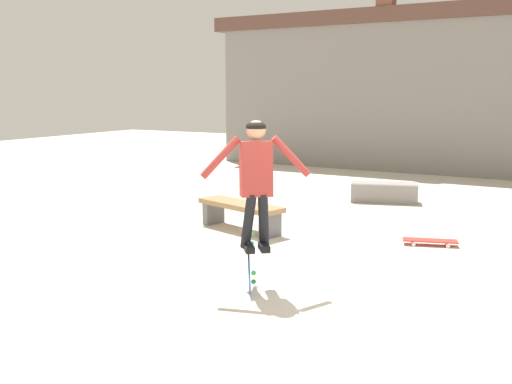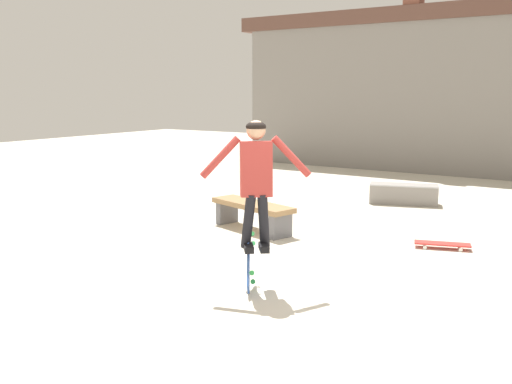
{
  "view_description": "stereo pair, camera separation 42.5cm",
  "coord_description": "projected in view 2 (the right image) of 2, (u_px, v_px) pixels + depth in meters",
  "views": [
    {
      "loc": [
        2.44,
        -5.62,
        2.18
      ],
      "look_at": [
        -0.53,
        -0.25,
        1.1
      ],
      "focal_mm": 40.0,
      "sensor_mm": 36.0,
      "label": 1
    },
    {
      "loc": [
        2.8,
        -5.4,
        2.18
      ],
      "look_at": [
        -0.53,
        -0.25,
        1.1
      ],
      "focal_mm": 40.0,
      "sensor_mm": 36.0,
      "label": 2
    }
  ],
  "objects": [
    {
      "name": "park_bench",
      "position": [
        252.0,
        210.0,
        9.06
      ],
      "size": [
        1.62,
        0.87,
        0.45
      ],
      "rotation": [
        0.0,
        0.0,
        -0.29
      ],
      "color": "#99754C",
      "rests_on": "ground_plane"
    },
    {
      "name": "ground_plane",
      "position": [
        309.0,
        291.0,
        6.34
      ],
      "size": [
        40.0,
        40.0,
        0.0
      ],
      "primitive_type": "plane",
      "color": "beige"
    },
    {
      "name": "skateboard_flipping",
      "position": [
        249.0,
        258.0,
        6.34
      ],
      "size": [
        0.39,
        0.59,
        0.7
      ],
      "rotation": [
        0.0,
        0.0,
        -1.0
      ],
      "color": "#2D519E"
    },
    {
      "name": "skater",
      "position": [
        256.0,
        174.0,
        6.19
      ],
      "size": [
        1.0,
        0.82,
        1.44
      ],
      "rotation": [
        0.0,
        0.0,
        -0.9
      ],
      "color": "#B23833"
    },
    {
      "name": "building_backdrop",
      "position": [
        496.0,
        87.0,
        14.16
      ],
      "size": [
        15.03,
        0.52,
        5.23
      ],
      "color": "gray",
      "rests_on": "ground_plane"
    },
    {
      "name": "skate_ledge",
      "position": [
        404.0,
        194.0,
        11.2
      ],
      "size": [
        1.36,
        0.79,
        0.39
      ],
      "rotation": [
        0.0,
        0.0,
        0.31
      ],
      "color": "gray",
      "rests_on": "ground_plane"
    },
    {
      "name": "skateboard_resting",
      "position": [
        442.0,
        244.0,
        8.02
      ],
      "size": [
        0.79,
        0.43,
        0.08
      ],
      "rotation": [
        0.0,
        0.0,
        0.31
      ],
      "color": "red",
      "rests_on": "ground_plane"
    }
  ]
}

